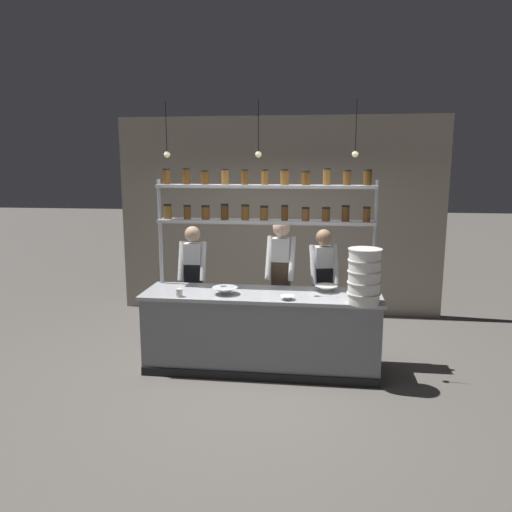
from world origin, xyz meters
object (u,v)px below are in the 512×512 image
object	(u,v)px
prep_bowl_near_left	(225,291)
chef_right	(323,282)
container_stack	(364,276)
spice_shelf_unit	(265,207)
chef_left	(193,278)
chef_center	(281,276)
serving_cup_front	(179,293)
prep_bowl_center_front	(326,289)
prep_bowl_center_back	(287,298)

from	to	relation	value
prep_bowl_near_left	chef_right	bearing A→B (deg)	38.42
container_stack	prep_bowl_near_left	xyz separation A→B (m)	(-1.53, 0.19, -0.26)
spice_shelf_unit	prep_bowl_near_left	size ratio (longest dim) A/B	8.91
chef_left	chef_center	size ratio (longest dim) A/B	0.93
chef_center	prep_bowl_near_left	size ratio (longest dim) A/B	5.83
container_stack	prep_bowl_near_left	bearing A→B (deg)	172.96
chef_right	serving_cup_front	size ratio (longest dim) A/B	17.06
chef_left	prep_bowl_center_front	bearing A→B (deg)	-21.09
chef_right	container_stack	world-z (taller)	chef_right
prep_bowl_near_left	prep_bowl_center_back	xyz separation A→B (m)	(0.72, -0.14, -0.02)
prep_bowl_near_left	spice_shelf_unit	bearing A→B (deg)	47.81
chef_left	prep_bowl_center_front	distance (m)	1.81
container_stack	prep_bowl_center_back	size ratio (longest dim) A/B	3.65
chef_left	prep_bowl_near_left	world-z (taller)	chef_left
chef_right	serving_cup_front	world-z (taller)	chef_right
prep_bowl_center_back	chef_right	bearing A→B (deg)	69.04
chef_left	chef_right	distance (m)	1.69
prep_bowl_center_front	serving_cup_front	bearing A→B (deg)	-164.92
chef_left	prep_bowl_near_left	distance (m)	1.01
prep_bowl_center_back	container_stack	bearing A→B (deg)	-3.36
container_stack	serving_cup_front	xyz separation A→B (m)	(-2.01, 0.02, -0.25)
spice_shelf_unit	chef_left	world-z (taller)	spice_shelf_unit
chef_left	chef_right	xyz separation A→B (m)	(1.69, 0.05, -0.01)
spice_shelf_unit	chef_left	distance (m)	1.43
chef_center	prep_bowl_center_front	bearing A→B (deg)	-33.52
prep_bowl_near_left	serving_cup_front	distance (m)	0.51
prep_bowl_near_left	serving_cup_front	world-z (taller)	serving_cup_front
chef_center	container_stack	distance (m)	1.32
container_stack	prep_bowl_center_back	distance (m)	0.86
prep_bowl_near_left	prep_bowl_center_back	distance (m)	0.73
spice_shelf_unit	chef_center	distance (m)	0.94
spice_shelf_unit	chef_center	xyz separation A→B (m)	(0.18, 0.26, -0.88)
serving_cup_front	chef_left	bearing A→B (deg)	95.45
spice_shelf_unit	chef_left	xyz separation A→B (m)	(-0.98, 0.38, -0.97)
container_stack	prep_bowl_near_left	world-z (taller)	container_stack
spice_shelf_unit	prep_bowl_center_front	size ratio (longest dim) A/B	9.63
chef_center	prep_bowl_center_back	world-z (taller)	chef_center
chef_right	prep_bowl_center_back	size ratio (longest dim) A/B	9.70
prep_bowl_center_front	prep_bowl_center_back	xyz separation A→B (m)	(-0.43, -0.41, -0.01)
chef_right	prep_bowl_near_left	size ratio (longest dim) A/B	5.35
chef_center	serving_cup_front	xyz separation A→B (m)	(-1.07, -0.88, -0.02)
chef_left	chef_center	xyz separation A→B (m)	(1.16, -0.12, 0.09)
prep_bowl_center_back	chef_left	bearing A→B (deg)	143.31
chef_right	serving_cup_front	distance (m)	1.91
serving_cup_front	prep_bowl_center_back	bearing A→B (deg)	1.53
spice_shelf_unit	container_stack	size ratio (longest dim) A/B	4.43
chef_center	prep_bowl_near_left	xyz separation A→B (m)	(-0.58, -0.71, -0.03)
spice_shelf_unit	chef_left	bearing A→B (deg)	158.82
prep_bowl_near_left	prep_bowl_center_front	xyz separation A→B (m)	(1.14, 0.27, -0.00)
chef_right	prep_bowl_center_front	distance (m)	0.62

